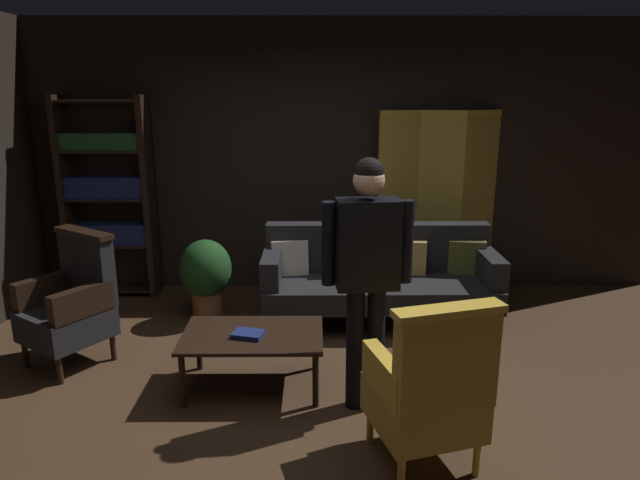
# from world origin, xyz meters

# --- Properties ---
(ground_plane) EXTENTS (10.00, 10.00, 0.00)m
(ground_plane) POSITION_xyz_m (0.00, 0.00, 0.00)
(ground_plane) COLOR #3D2819
(back_wall) EXTENTS (7.20, 0.10, 2.80)m
(back_wall) POSITION_xyz_m (0.00, 2.45, 1.40)
(back_wall) COLOR black
(back_wall) RESTS_ON ground_plane
(folding_screen) EXTENTS (1.28, 0.29, 1.90)m
(folding_screen) POSITION_xyz_m (1.24, 2.25, 0.99)
(folding_screen) COLOR #B29338
(folding_screen) RESTS_ON ground_plane
(bookshelf) EXTENTS (0.90, 0.32, 2.05)m
(bookshelf) POSITION_xyz_m (-2.15, 2.19, 1.06)
(bookshelf) COLOR black
(bookshelf) RESTS_ON ground_plane
(velvet_couch) EXTENTS (2.12, 0.78, 0.88)m
(velvet_couch) POSITION_xyz_m (0.55, 1.46, 0.46)
(velvet_couch) COLOR black
(velvet_couch) RESTS_ON ground_plane
(coffee_table) EXTENTS (1.00, 0.64, 0.42)m
(coffee_table) POSITION_xyz_m (-0.49, 0.21, 0.37)
(coffee_table) COLOR black
(coffee_table) RESTS_ON ground_plane
(armchair_gilt_accent) EXTENTS (0.72, 0.71, 1.04)m
(armchair_gilt_accent) POSITION_xyz_m (0.60, -0.69, 0.49)
(armchair_gilt_accent) COLOR gold
(armchair_gilt_accent) RESTS_ON ground_plane
(armchair_wing_left) EXTENTS (0.80, 0.80, 1.04)m
(armchair_wing_left) POSITION_xyz_m (-1.94, 0.63, 0.49)
(armchair_wing_left) COLOR black
(armchair_wing_left) RESTS_ON ground_plane
(standing_figure) EXTENTS (0.59, 0.25, 1.70)m
(standing_figure) POSITION_xyz_m (0.30, -0.05, 1.03)
(standing_figure) COLOR black
(standing_figure) RESTS_ON ground_plane
(potted_plant) EXTENTS (0.48, 0.48, 0.77)m
(potted_plant) POSITION_xyz_m (-1.05, 1.48, 0.44)
(potted_plant) COLOR brown
(potted_plant) RESTS_ON ground_plane
(book_navy_cloth) EXTENTS (0.24, 0.20, 0.03)m
(book_navy_cloth) POSITION_xyz_m (-0.51, 0.16, 0.44)
(book_navy_cloth) COLOR navy
(book_navy_cloth) RESTS_ON coffee_table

